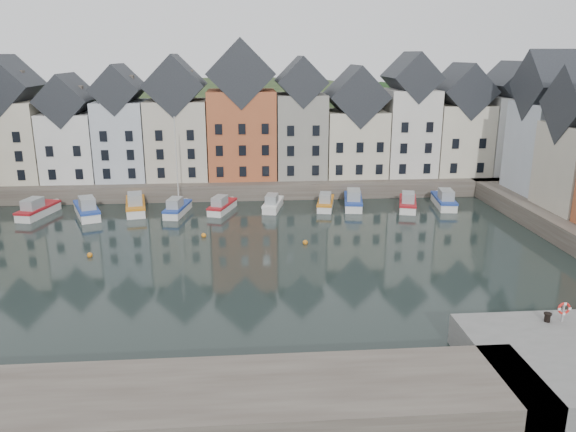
{
  "coord_description": "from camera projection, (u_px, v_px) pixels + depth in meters",
  "views": [
    {
      "loc": [
        0.2,
        -46.39,
        17.81
      ],
      "look_at": [
        4.39,
        6.0,
        2.58
      ],
      "focal_mm": 35.0,
      "sensor_mm": 36.0,
      "label": 1
    }
  ],
  "objects": [
    {
      "name": "boat_j",
      "position": [
        444.0,
        201.0,
        67.77
      ],
      "size": [
        2.86,
        6.67,
        2.48
      ],
      "rotation": [
        0.0,
        0.0,
        -0.14
      ],
      "color": "silver",
      "rests_on": "ground"
    },
    {
      "name": "boat_d",
      "position": [
        177.0,
        208.0,
        64.51
      ],
      "size": [
        2.9,
        6.14,
        11.29
      ],
      "rotation": [
        0.0,
        0.0,
        -0.19
      ],
      "color": "silver",
      "rests_on": "ground"
    },
    {
      "name": "ground",
      "position": [
        244.0,
        264.0,
        49.36
      ],
      "size": [
        260.0,
        260.0,
        0.0
      ],
      "primitive_type": "plane",
      "color": "black",
      "rests_on": "ground"
    },
    {
      "name": "far_quay",
      "position": [
        243.0,
        180.0,
        77.8
      ],
      "size": [
        90.0,
        16.0,
        2.0
      ],
      "primitive_type": "cube",
      "color": "#483F37",
      "rests_on": "ground"
    },
    {
      "name": "boat_b",
      "position": [
        87.0,
        210.0,
        63.61
      ],
      "size": [
        4.56,
        7.17,
        2.64
      ],
      "rotation": [
        0.0,
        0.0,
        0.39
      ],
      "color": "silver",
      "rests_on": "ground"
    },
    {
      "name": "boat_c",
      "position": [
        136.0,
        205.0,
        65.43
      ],
      "size": [
        3.37,
        7.16,
        2.64
      ],
      "rotation": [
        0.0,
        0.0,
        0.19
      ],
      "color": "silver",
      "rests_on": "ground"
    },
    {
      "name": "near_wall",
      "position": [
        39.0,
        413.0,
        27.25
      ],
      "size": [
        50.0,
        6.0,
        2.0
      ],
      "primitive_type": "cube",
      "color": "#483F37",
      "rests_on": "ground"
    },
    {
      "name": "boat_h",
      "position": [
        353.0,
        201.0,
        67.54
      ],
      "size": [
        3.11,
        6.88,
        2.55
      ],
      "rotation": [
        0.0,
        0.0,
        -0.16
      ],
      "color": "silver",
      "rests_on": "ground"
    },
    {
      "name": "boat_g",
      "position": [
        325.0,
        203.0,
        67.09
      ],
      "size": [
        2.89,
        5.92,
        2.18
      ],
      "rotation": [
        0.0,
        0.0,
        -0.21
      ],
      "color": "silver",
      "rests_on": "ground"
    },
    {
      "name": "mooring_buoys",
      "position": [
        202.0,
        244.0,
        54.12
      ],
      "size": [
        20.5,
        5.5,
        0.5
      ],
      "color": "orange",
      "rests_on": "ground"
    },
    {
      "name": "boat_f",
      "position": [
        273.0,
        204.0,
        66.6
      ],
      "size": [
        2.94,
        5.84,
        2.15
      ],
      "rotation": [
        0.0,
        0.0,
        -0.23
      ],
      "color": "silver",
      "rests_on": "ground"
    },
    {
      "name": "boat_a",
      "position": [
        37.0,
        210.0,
        63.74
      ],
      "size": [
        3.45,
        6.67,
        2.45
      ],
      "rotation": [
        0.0,
        0.0,
        -0.24
      ],
      "color": "silver",
      "rests_on": "ground"
    },
    {
      "name": "life_ring_post",
      "position": [
        564.0,
        309.0,
        34.15
      ],
      "size": [
        0.8,
        0.17,
        1.3
      ],
      "color": "gray",
      "rests_on": "near_quay"
    },
    {
      "name": "boat_e",
      "position": [
        222.0,
        206.0,
        65.63
      ],
      "size": [
        3.5,
        5.95,
        2.18
      ],
      "rotation": [
        0.0,
        0.0,
        -0.33
      ],
      "color": "silver",
      "rests_on": "ground"
    },
    {
      "name": "mooring_bollard",
      "position": [
        547.0,
        317.0,
        34.34
      ],
      "size": [
        0.48,
        0.48,
        0.56
      ],
      "color": "black",
      "rests_on": "near_quay"
    },
    {
      "name": "far_terrace",
      "position": [
        266.0,
        124.0,
        73.94
      ],
      "size": [
        72.37,
        8.16,
        17.78
      ],
      "color": "beige",
      "rests_on": "far_quay"
    },
    {
      "name": "hillside",
      "position": [
        245.0,
        247.0,
        107.97
      ],
      "size": [
        153.6,
        70.4,
        64.0
      ],
      "color": "black",
      "rests_on": "ground"
    },
    {
      "name": "boat_i",
      "position": [
        408.0,
        203.0,
        66.74
      ],
      "size": [
        3.52,
        6.46,
        2.37
      ],
      "rotation": [
        0.0,
        0.0,
        -0.28
      ],
      "color": "silver",
      "rests_on": "ground"
    }
  ]
}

